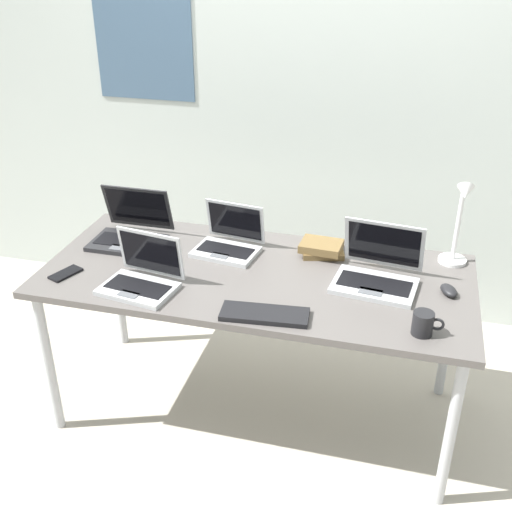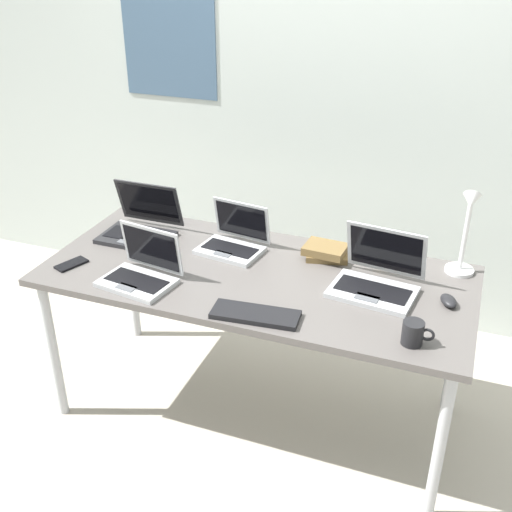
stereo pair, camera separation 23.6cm
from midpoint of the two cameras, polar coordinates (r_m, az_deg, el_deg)
The scene contains 14 objects.
ground_plane at distance 3.06m, azimuth 2.27°, elevation -13.74°, with size 12.00×12.00×0.00m, color #B7AD9E.
wall_back at distance 3.43m, azimuth 8.74°, elevation 15.26°, with size 6.00×0.13×2.60m.
desk at distance 2.66m, azimuth 2.55°, elevation -2.67°, with size 1.80×0.80×0.74m.
desk_lamp at distance 2.69m, azimuth 20.98°, elevation 1.92°, with size 0.12×0.18×0.40m.
laptop_near_mouse at distance 2.56m, azimuth 13.57°, elevation -2.07°, with size 0.36×0.32×0.24m.
laptop_near_lamp at distance 2.80m, azimuth 0.35°, elevation 1.32°, with size 0.30×0.26×0.21m.
laptop_front_right at distance 2.96m, azimuth -8.27°, elevation 2.64°, with size 0.33×0.29×0.24m.
laptop_mid_desk at distance 2.57m, azimuth -7.84°, elevation -1.49°, with size 0.32×0.27×0.22m.
external_keyboard at distance 2.34m, azimuth 2.85°, elevation -5.43°, with size 0.33×0.12×0.02m, color black.
computer_mouse at distance 2.55m, azimuth 19.72°, elevation -3.94°, with size 0.06×0.10×0.03m, color black.
cell_phone at distance 2.77m, azimuth -14.16°, elevation -0.78°, with size 0.06×0.14×0.01m, color black.
pill_bottle at distance 2.79m, azimuth 13.92°, elevation 0.36°, with size 0.04×0.04×0.08m.
book_stack at distance 2.77m, azimuth 8.85°, elevation 0.37°, with size 0.21×0.19×0.06m.
coffee_mug at distance 2.28m, azimuth 17.08°, elevation -6.81°, with size 0.11×0.08×0.09m.
Camera 2 is at (0.81, -2.15, 2.03)m, focal length 43.90 mm.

